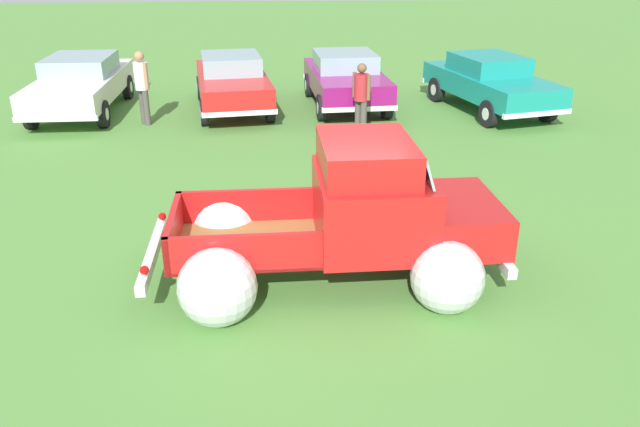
{
  "coord_description": "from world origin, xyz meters",
  "views": [
    {
      "loc": [
        -0.59,
        -7.56,
        4.26
      ],
      "look_at": [
        0.0,
        0.54,
        0.7
      ],
      "focal_mm": 35.64,
      "sensor_mm": 36.0,
      "label": 1
    }
  ],
  "objects_px": {
    "show_car_1": "(232,81)",
    "lane_cone_0": "(368,177)",
    "show_car_3": "(490,81)",
    "spectator_0": "(361,94)",
    "vintage_pickup_truck": "(352,225)",
    "show_car_0": "(81,82)",
    "show_car_2": "(346,78)",
    "spectator_1": "(142,83)"
  },
  "relations": [
    {
      "from": "show_car_2",
      "to": "lane_cone_0",
      "type": "relative_size",
      "value": 6.74
    },
    {
      "from": "vintage_pickup_truck",
      "to": "show_car_0",
      "type": "xyz_separation_m",
      "value": [
        -5.96,
        9.26,
        0.03
      ]
    },
    {
      "from": "show_car_1",
      "to": "lane_cone_0",
      "type": "distance_m",
      "value": 6.81
    },
    {
      "from": "vintage_pickup_truck",
      "to": "show_car_3",
      "type": "relative_size",
      "value": 1.01
    },
    {
      "from": "vintage_pickup_truck",
      "to": "show_car_2",
      "type": "distance_m",
      "value": 9.4
    },
    {
      "from": "show_car_2",
      "to": "spectator_1",
      "type": "height_order",
      "value": "spectator_1"
    },
    {
      "from": "show_car_0",
      "to": "show_car_1",
      "type": "bearing_deg",
      "value": 89.05
    },
    {
      "from": "spectator_0",
      "to": "vintage_pickup_truck",
      "type": "bearing_deg",
      "value": -138.35
    },
    {
      "from": "lane_cone_0",
      "to": "spectator_0",
      "type": "bearing_deg",
      "value": 84.4
    },
    {
      "from": "lane_cone_0",
      "to": "show_car_1",
      "type": "bearing_deg",
      "value": 113.55
    },
    {
      "from": "show_car_3",
      "to": "lane_cone_0",
      "type": "bearing_deg",
      "value": -48.68
    },
    {
      "from": "vintage_pickup_truck",
      "to": "spectator_1",
      "type": "relative_size",
      "value": 2.62
    },
    {
      "from": "show_car_0",
      "to": "show_car_2",
      "type": "distance_m",
      "value": 6.91
    },
    {
      "from": "spectator_0",
      "to": "show_car_3",
      "type": "bearing_deg",
      "value": -12.2
    },
    {
      "from": "show_car_1",
      "to": "vintage_pickup_truck",
      "type": "bearing_deg",
      "value": 5.23
    },
    {
      "from": "vintage_pickup_truck",
      "to": "show_car_2",
      "type": "xyz_separation_m",
      "value": [
        0.94,
        9.35,
        0.02
      ]
    },
    {
      "from": "show_car_3",
      "to": "spectator_0",
      "type": "height_order",
      "value": "spectator_0"
    },
    {
      "from": "show_car_1",
      "to": "spectator_1",
      "type": "bearing_deg",
      "value": -65.58
    },
    {
      "from": "show_car_0",
      "to": "show_car_1",
      "type": "height_order",
      "value": "same"
    },
    {
      "from": "show_car_0",
      "to": "show_car_1",
      "type": "distance_m",
      "value": 3.9
    },
    {
      "from": "show_car_2",
      "to": "spectator_1",
      "type": "relative_size",
      "value": 2.39
    },
    {
      "from": "vintage_pickup_truck",
      "to": "show_car_1",
      "type": "xyz_separation_m",
      "value": [
        -2.07,
        9.22,
        0.02
      ]
    },
    {
      "from": "show_car_1",
      "to": "lane_cone_0",
      "type": "height_order",
      "value": "show_car_1"
    },
    {
      "from": "show_car_0",
      "to": "lane_cone_0",
      "type": "height_order",
      "value": "show_car_0"
    },
    {
      "from": "vintage_pickup_truck",
      "to": "spectator_0",
      "type": "xyz_separation_m",
      "value": [
        1.01,
        6.73,
        0.17
      ]
    },
    {
      "from": "show_car_0",
      "to": "lane_cone_0",
      "type": "xyz_separation_m",
      "value": [
        6.61,
        -6.27,
        -0.47
      ]
    },
    {
      "from": "show_car_1",
      "to": "spectator_1",
      "type": "distance_m",
      "value": 2.45
    },
    {
      "from": "lane_cone_0",
      "to": "show_car_2",
      "type": "bearing_deg",
      "value": 87.33
    },
    {
      "from": "show_car_0",
      "to": "spectator_0",
      "type": "bearing_deg",
      "value": 69.76
    },
    {
      "from": "show_car_3",
      "to": "spectator_0",
      "type": "relative_size",
      "value": 2.82
    },
    {
      "from": "show_car_2",
      "to": "lane_cone_0",
      "type": "distance_m",
      "value": 6.39
    },
    {
      "from": "show_car_1",
      "to": "show_car_3",
      "type": "xyz_separation_m",
      "value": [
        6.73,
        -0.58,
        0.0
      ]
    },
    {
      "from": "show_car_1",
      "to": "show_car_0",
      "type": "bearing_deg",
      "value": -98.06
    },
    {
      "from": "show_car_2",
      "to": "show_car_3",
      "type": "bearing_deg",
      "value": 75.6
    },
    {
      "from": "show_car_2",
      "to": "spectator_1",
      "type": "distance_m",
      "value": 5.29
    },
    {
      "from": "show_car_0",
      "to": "show_car_1",
      "type": "relative_size",
      "value": 1.05
    },
    {
      "from": "show_car_2",
      "to": "show_car_3",
      "type": "relative_size",
      "value": 0.92
    },
    {
      "from": "vintage_pickup_truck",
      "to": "show_car_0",
      "type": "height_order",
      "value": "vintage_pickup_truck"
    },
    {
      "from": "spectator_1",
      "to": "spectator_0",
      "type": "bearing_deg",
      "value": 127.1
    },
    {
      "from": "show_car_0",
      "to": "spectator_1",
      "type": "xyz_separation_m",
      "value": [
        1.82,
        -1.33,
        0.23
      ]
    },
    {
      "from": "spectator_1",
      "to": "lane_cone_0",
      "type": "distance_m",
      "value": 6.92
    },
    {
      "from": "lane_cone_0",
      "to": "show_car_0",
      "type": "bearing_deg",
      "value": 136.5
    }
  ]
}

